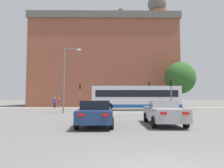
{
  "coord_description": "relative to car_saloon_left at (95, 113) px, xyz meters",
  "views": [
    {
      "loc": [
        -1.11,
        -4.36,
        1.61
      ],
      "look_at": [
        -0.79,
        24.33,
        3.47
      ],
      "focal_mm": 35.0,
      "sensor_mm": 36.0,
      "label": 1
    }
  ],
  "objects": [
    {
      "name": "far_pavement",
      "position": [
        1.93,
        23.67,
        -0.75
      ],
      "size": [
        69.64,
        2.5,
        0.01
      ],
      "primitive_type": "cube",
      "color": "gray",
      "rests_on": "ground_plane"
    },
    {
      "name": "pedestrian_waiting",
      "position": [
        -7.73,
        24.33,
        0.22
      ],
      "size": [
        0.25,
        0.42,
        1.66
      ],
      "rotation": [
        0.0,
        0.0,
        4.63
      ],
      "color": "brown",
      "rests_on": "ground_plane"
    },
    {
      "name": "street_lamp_junction",
      "position": [
        -3.78,
        10.59,
        3.55
      ],
      "size": [
        1.91,
        0.36,
        7.06
      ],
      "color": "slate",
      "rests_on": "ground_plane"
    },
    {
      "name": "stop_line_strip",
      "position": [
        1.93,
        10.82,
        -0.75
      ],
      "size": [
        8.67,
        0.3,
        0.01
      ],
      "primitive_type": "cube",
      "color": "silver",
      "rests_on": "ground_plane"
    },
    {
      "name": "pedestrian_walking_east",
      "position": [
        -8.31,
        23.64,
        0.27
      ],
      "size": [
        0.42,
        0.45,
        1.74
      ],
      "rotation": [
        0.0,
        0.0,
        0.88
      ],
      "color": "black",
      "rests_on": "ground_plane"
    },
    {
      "name": "pedestrian_walking_west",
      "position": [
        12.08,
        24.31,
        0.22
      ],
      "size": [
        0.45,
        0.42,
        1.67
      ],
      "rotation": [
        0.0,
        0.0,
        2.47
      ],
      "color": "#333851",
      "rests_on": "ground_plane"
    },
    {
      "name": "traffic_light_near_right",
      "position": [
        7.67,
        11.38,
        1.8
      ],
      "size": [
        0.26,
        0.31,
        3.76
      ],
      "color": "slate",
      "rests_on": "ground_plane"
    },
    {
      "name": "car_saloon_left",
      "position": [
        0.0,
        0.0,
        0.0
      ],
      "size": [
        2.07,
        4.88,
        1.46
      ],
      "rotation": [
        0.0,
        0.0,
        0.02
      ],
      "color": "navy",
      "rests_on": "ground_plane"
    },
    {
      "name": "traffic_light_far_left",
      "position": [
        -3.98,
        22.61,
        1.9
      ],
      "size": [
        0.26,
        0.31,
        3.93
      ],
      "color": "slate",
      "rests_on": "ground_plane"
    },
    {
      "name": "brick_civic_building",
      "position": [
        -0.06,
        33.89,
        8.36
      ],
      "size": [
        28.78,
        14.81,
        24.31
      ],
      "color": "brown",
      "rests_on": "ground_plane"
    },
    {
      "name": "tree_by_building",
      "position": [
        12.5,
        23.02,
        4.2
      ],
      "size": [
        5.01,
        5.01,
        7.59
      ],
      "color": "#4C3823",
      "rests_on": "ground_plane"
    },
    {
      "name": "car_roadster_right",
      "position": [
        4.08,
        0.47,
        -0.03
      ],
      "size": [
        2.01,
        4.94,
        1.44
      ],
      "rotation": [
        0.0,
        0.0,
        -0.02
      ],
      "color": "#9E9EA3",
      "rests_on": "ground_plane"
    },
    {
      "name": "traffic_light_far_right",
      "position": [
        7.34,
        22.8,
        2.11
      ],
      "size": [
        0.26,
        0.31,
        4.27
      ],
      "color": "slate",
      "rests_on": "ground_plane"
    },
    {
      "name": "bus_crossing_lead",
      "position": [
        4.36,
        16.65,
        0.97
      ],
      "size": [
        11.7,
        2.69,
        3.2
      ],
      "rotation": [
        0.0,
        0.0,
        -1.57
      ],
      "color": "silver",
      "rests_on": "ground_plane"
    }
  ]
}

